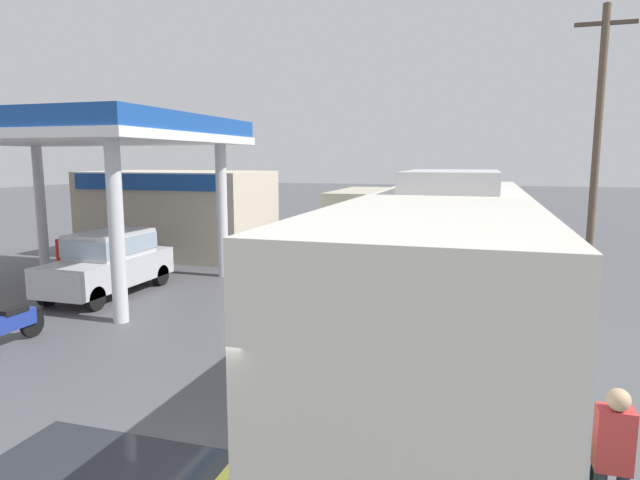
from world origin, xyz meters
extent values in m
plane|color=#4C4C51|center=(0.00, 20.00, 0.00)|extent=(120.00, 120.00, 0.00)
cube|color=#D8CC4C|center=(0.00, 15.00, 0.00)|extent=(0.16, 50.00, 0.01)
cube|color=silver|center=(2.37, 4.36, 1.88)|extent=(2.50, 11.00, 2.90)
cube|color=#1E8C3F|center=(2.37, 4.36, 0.77)|extent=(2.54, 11.04, 0.56)
cube|color=#8C9EAD|center=(2.37, -1.08, 2.42)|extent=(2.30, 0.10, 1.40)
cube|color=#8C9EAD|center=(1.10, 4.36, 2.33)|extent=(0.06, 9.35, 1.10)
cube|color=#8C9EAD|center=(3.64, 4.36, 2.33)|extent=(0.06, 9.35, 1.10)
cube|color=white|center=(2.37, -1.07, 3.12)|extent=(1.75, 0.08, 0.32)
cube|color=#B2B2B7|center=(2.37, 5.36, 3.51)|extent=(1.60, 2.80, 0.36)
cylinder|color=black|center=(1.27, 0.46, 0.50)|extent=(0.30, 1.00, 1.00)
cylinder|color=black|center=(1.27, 7.66, 0.50)|extent=(0.30, 1.00, 1.00)
cylinder|color=black|center=(3.47, 7.66, 0.50)|extent=(0.30, 1.00, 1.00)
cube|color=#194799|center=(-9.03, 8.76, 4.85)|extent=(9.00, 7.00, 0.50)
cube|color=white|center=(-9.03, 8.76, 4.48)|extent=(9.10, 7.10, 0.24)
cylinder|color=silver|center=(-5.33, 6.06, 2.30)|extent=(0.36, 0.36, 4.60)
cylinder|color=silver|center=(-12.73, 11.46, 2.30)|extent=(0.36, 0.36, 4.60)
cylinder|color=silver|center=(-5.33, 11.46, 2.30)|extent=(0.36, 0.36, 4.60)
cube|color=red|center=(-9.03, 8.76, 0.75)|extent=(0.70, 0.60, 1.50)
cube|color=beige|center=(-9.03, 14.96, 1.70)|extent=(7.00, 4.40, 3.40)
cube|color=#194799|center=(-9.03, 12.72, 3.05)|extent=(6.30, 0.10, 0.60)
cube|color=#B2B2B7|center=(-7.35, 8.21, 0.72)|extent=(1.70, 4.20, 0.80)
cube|color=#B2B2B7|center=(-7.35, 8.41, 1.47)|extent=(1.50, 2.31, 0.70)
cube|color=#8C9EAD|center=(-7.35, 8.41, 1.47)|extent=(1.53, 2.35, 0.49)
cylinder|color=black|center=(-8.10, 6.71, 0.32)|extent=(0.20, 0.64, 0.64)
cylinder|color=black|center=(-6.60, 6.71, 0.32)|extent=(0.20, 0.64, 0.64)
cylinder|color=black|center=(-8.10, 9.71, 0.32)|extent=(0.20, 0.64, 0.64)
cylinder|color=black|center=(-6.60, 9.71, 0.32)|extent=(0.20, 0.64, 0.64)
cube|color=#BFB799|center=(-2.75, 20.53, 1.39)|extent=(2.00, 6.00, 2.10)
cube|color=#8C9EAD|center=(-2.75, 20.53, 1.79)|extent=(2.04, 5.10, 0.80)
cube|color=#2D2D33|center=(-2.75, 17.48, 0.54)|extent=(1.90, 0.16, 0.36)
cylinder|color=black|center=(-3.63, 18.53, 0.38)|extent=(0.22, 0.76, 0.76)
cylinder|color=black|center=(-1.87, 18.53, 0.38)|extent=(0.22, 0.76, 0.76)
cylinder|color=black|center=(-3.63, 22.53, 0.38)|extent=(0.22, 0.76, 0.76)
cylinder|color=black|center=(-1.87, 22.53, 0.38)|extent=(0.22, 0.76, 0.76)
cube|color=#BF3333|center=(4.25, 0.90, 1.18)|extent=(0.34, 0.24, 0.64)
sphere|color=tan|center=(4.25, 0.85, 1.61)|extent=(0.22, 0.22, 0.22)
cylinder|color=black|center=(-6.50, 4.55, 0.30)|extent=(0.10, 0.60, 0.60)
cube|color=navy|center=(-6.50, 3.95, 0.50)|extent=(0.20, 1.30, 0.36)
cube|color=black|center=(-6.50, 4.10, 0.72)|extent=(0.24, 0.60, 0.12)
cylinder|color=#33333F|center=(-8.11, 11.08, 0.41)|extent=(0.14, 0.14, 0.82)
cylinder|color=#33333F|center=(-7.93, 11.08, 0.41)|extent=(0.14, 0.14, 0.82)
cube|color=silver|center=(-8.02, 11.08, 1.12)|extent=(0.36, 0.22, 0.60)
sphere|color=tan|center=(-8.02, 11.08, 1.55)|extent=(0.22, 0.22, 0.22)
cylinder|color=silver|center=(-8.25, 11.08, 1.07)|extent=(0.09, 0.09, 0.58)
cylinder|color=silver|center=(-7.79, 11.08, 1.07)|extent=(0.09, 0.09, 0.58)
cube|color=black|center=(2.24, 19.73, 0.72)|extent=(1.70, 4.20, 0.80)
cube|color=black|center=(2.24, 19.93, 1.47)|extent=(1.50, 2.31, 0.70)
cube|color=#8C9EAD|center=(2.24, 19.93, 1.47)|extent=(1.53, 2.35, 0.49)
cylinder|color=black|center=(1.49, 18.23, 0.32)|extent=(0.20, 0.64, 0.64)
cylinder|color=black|center=(2.99, 18.23, 0.32)|extent=(0.20, 0.64, 0.64)
cylinder|color=black|center=(1.49, 21.23, 0.32)|extent=(0.20, 0.64, 0.64)
cylinder|color=black|center=(2.99, 21.23, 0.32)|extent=(0.20, 0.64, 0.64)
cylinder|color=brown|center=(6.34, 14.79, 4.34)|extent=(0.24, 0.24, 8.67)
cube|color=#4C3D33|center=(6.34, 14.79, 8.07)|extent=(1.80, 0.12, 0.12)
camera|label=1|loc=(2.92, -4.66, 3.89)|focal=30.41mm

